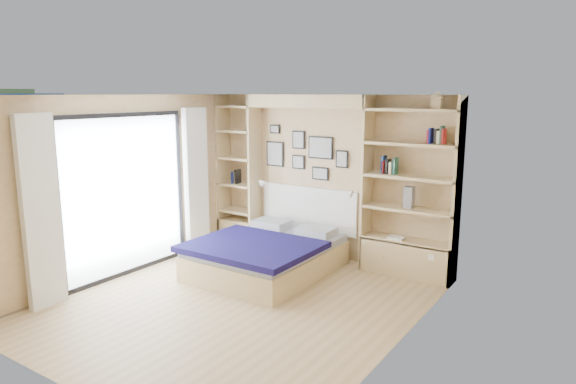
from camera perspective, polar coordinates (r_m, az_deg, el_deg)
The scene contains 8 objects.
ground at distance 6.42m, azimuth -5.52°, elevation -12.22°, with size 4.50×4.50×0.00m, color tan.
room_shell at distance 7.50m, azimuth -0.66°, elevation -0.16°, with size 4.50×4.50×4.50m.
bed at distance 7.35m, azimuth -2.28°, elevation -6.87°, with size 1.69×2.18×1.07m.
photo_gallery at distance 8.03m, azimuth 1.76°, elevation 4.39°, with size 1.48×0.02×0.82m.
reading_lamps at distance 7.84m, azimuth 1.82°, elevation 0.51°, with size 1.92×0.12×0.15m.
shelf_decor at distance 7.20m, azimuth 11.48°, elevation 4.06°, with size 3.53×0.23×2.03m.
deck at distance 9.01m, azimuth -23.75°, elevation -6.26°, with size 3.20×4.00×0.05m, color #6F6452.
deck_chair at distance 9.70m, azimuth -18.17°, elevation -2.35°, with size 0.75×0.92×0.80m.
Camera 1 is at (3.74, -4.57, 2.52)m, focal length 32.00 mm.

